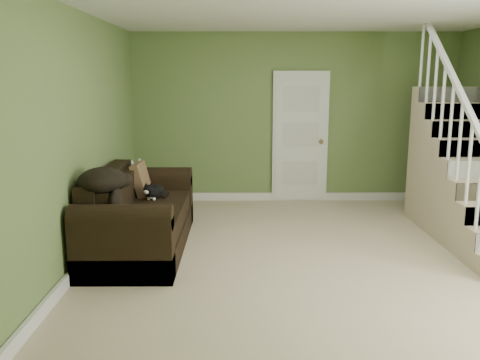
{
  "coord_description": "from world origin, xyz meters",
  "views": [
    {
      "loc": [
        -0.88,
        -5.15,
        1.92
      ],
      "look_at": [
        -0.85,
        0.37,
        0.8
      ],
      "focal_mm": 38.0,
      "sensor_mm": 36.0,
      "label": 1
    }
  ],
  "objects_px": {
    "cat": "(155,192)",
    "banana": "(149,208)",
    "side_table": "(140,195)",
    "sofa": "(137,219)"
  },
  "relations": [
    {
      "from": "side_table",
      "to": "cat",
      "type": "relative_size",
      "value": 1.64
    },
    {
      "from": "cat",
      "to": "banana",
      "type": "xyz_separation_m",
      "value": [
        0.03,
        -0.57,
        -0.06
      ]
    },
    {
      "from": "banana",
      "to": "side_table",
      "type": "bearing_deg",
      "value": 60.28
    },
    {
      "from": "sofa",
      "to": "banana",
      "type": "height_order",
      "value": "sofa"
    },
    {
      "from": "side_table",
      "to": "banana",
      "type": "bearing_deg",
      "value": -75.16
    },
    {
      "from": "cat",
      "to": "banana",
      "type": "bearing_deg",
      "value": -68.18
    },
    {
      "from": "side_table",
      "to": "cat",
      "type": "height_order",
      "value": "side_table"
    },
    {
      "from": "side_table",
      "to": "banana",
      "type": "height_order",
      "value": "side_table"
    },
    {
      "from": "side_table",
      "to": "cat",
      "type": "xyz_separation_m",
      "value": [
        0.38,
        -0.97,
        0.28
      ]
    },
    {
      "from": "sofa",
      "to": "banana",
      "type": "bearing_deg",
      "value": -45.3
    }
  ]
}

